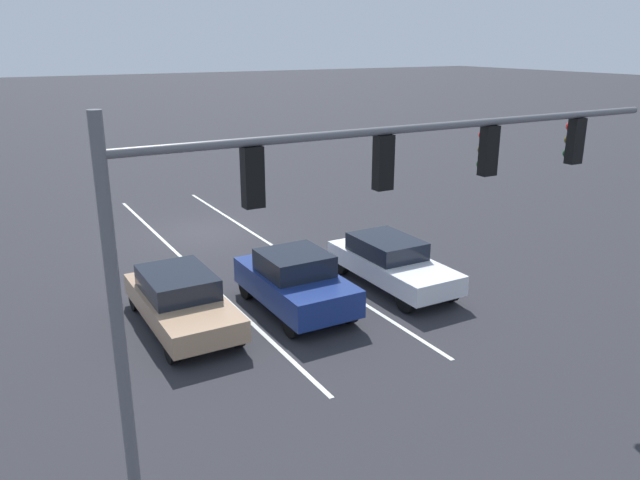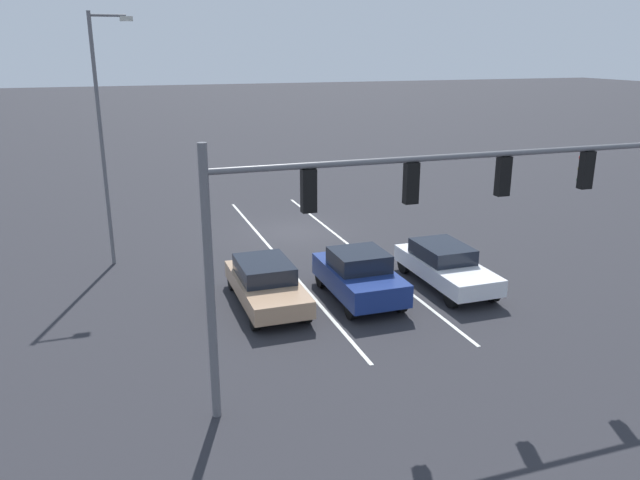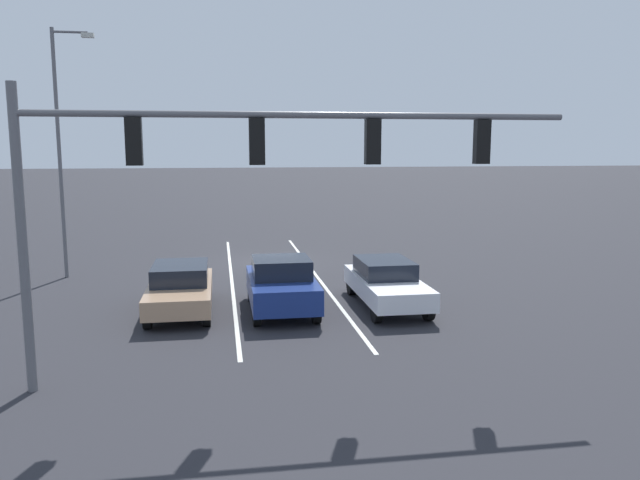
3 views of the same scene
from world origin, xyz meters
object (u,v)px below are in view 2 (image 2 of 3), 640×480
car_navy_midlane_front (359,275)px  car_white_leftlane_front (445,265)px  street_lamp_right_shoulder (104,129)px  car_tan_rightlane_front (266,283)px  traffic_signal_gantry (387,204)px

car_navy_midlane_front → car_white_leftlane_front: 3.31m
street_lamp_right_shoulder → car_white_leftlane_front: bearing=150.3°
car_tan_rightlane_front → street_lamp_right_shoulder: size_ratio=0.49×
car_tan_rightlane_front → car_white_leftlane_front: bearing=176.4°
car_white_leftlane_front → street_lamp_right_shoulder: bearing=-29.7°
car_tan_rightlane_front → traffic_signal_gantry: (-1.43, 5.89, 3.89)m
traffic_signal_gantry → street_lamp_right_shoulder: bearing=-63.1°
car_white_leftlane_front → traffic_signal_gantry: bearing=48.3°
car_navy_midlane_front → street_lamp_right_shoulder: 10.73m
car_navy_midlane_front → car_white_leftlane_front: car_navy_midlane_front is taller
car_navy_midlane_front → traffic_signal_gantry: (1.59, 5.34, 3.80)m
car_white_leftlane_front → street_lamp_right_shoulder: street_lamp_right_shoulder is taller
traffic_signal_gantry → street_lamp_right_shoulder: 13.08m
street_lamp_right_shoulder → car_navy_midlane_front: bearing=139.9°
car_navy_midlane_front → street_lamp_right_shoulder: street_lamp_right_shoulder is taller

